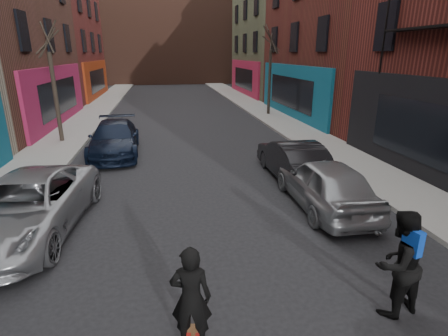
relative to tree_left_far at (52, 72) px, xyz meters
name	(u,v)px	position (x,y,z in m)	size (l,w,h in m)	color
sidewalk_left	(100,107)	(-0.05, 12.00, -3.31)	(2.50, 84.00, 0.13)	gray
sidewalk_right	(249,103)	(12.45, 12.00, -3.31)	(2.50, 84.00, 0.13)	gray
building_far	(167,33)	(6.20, 38.00, 3.62)	(40.00, 10.00, 14.00)	#47281E
tree_left_far	(52,72)	(0.00, 0.00, 0.00)	(2.00, 2.00, 6.50)	black
tree_right_far	(270,64)	(12.40, 6.00, 0.15)	(2.00, 2.00, 6.80)	black
parked_left_far	(26,206)	(1.60, -9.51, -2.66)	(2.38, 5.16, 1.43)	gray
parked_left_end	(115,139)	(2.86, -2.59, -2.67)	(1.99, 4.89, 1.42)	black
parked_right_far	(325,183)	(9.40, -9.34, -2.65)	(1.72, 4.27, 1.45)	#92959A
parked_right_end	(293,159)	(9.40, -6.80, -2.69)	(1.46, 4.19, 1.38)	black
skateboarder	(191,298)	(5.23, -13.79, -2.46)	(0.60, 0.39, 1.64)	black
pedestrian	(398,263)	(8.66, -13.56, -2.43)	(1.05, 0.90, 1.88)	black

